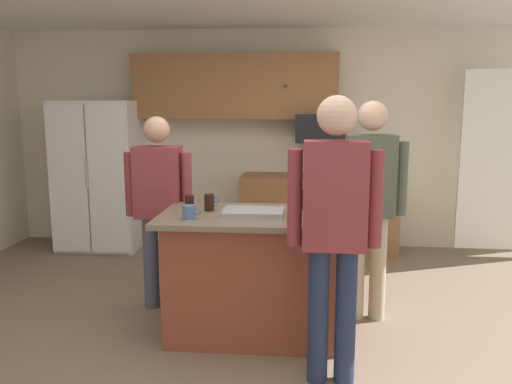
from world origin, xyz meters
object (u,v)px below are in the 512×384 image
kitchen_island (252,274)px  mug_blue_stoneware (210,200)px  mug_ceramic_white (189,212)px  serving_tray (253,212)px  person_guest_left (334,221)px  glass_short_whisky (309,208)px  person_guest_by_door (370,195)px  microwave_over_range (320,128)px  refrigerator (100,175)px  glass_dark_ale (318,203)px  glass_pilsner (190,204)px  glass_stout_tall (300,200)px  tumbler_amber (209,202)px  person_guest_right (159,200)px

kitchen_island → mug_blue_stoneware: size_ratio=11.33×
mug_ceramic_white → serving_tray: bearing=19.6°
person_guest_left → mug_blue_stoneware: size_ratio=14.91×
glass_short_whisky → serving_tray: 0.40m
person_guest_by_door → microwave_over_range: bearing=-103.0°
mug_blue_stoneware → refrigerator: bearing=130.2°
refrigerator → person_guest_by_door: bearing=-32.4°
refrigerator → glass_dark_ale: (2.54, -2.15, 0.12)m
glass_pilsner → glass_dark_ale: bearing=5.3°
mug_ceramic_white → serving_tray: 0.47m
glass_stout_tall → glass_pilsner: 0.84m
glass_pilsner → person_guest_left: bearing=-32.6°
person_guest_by_door → tumbler_amber: 1.27m
glass_dark_ale → refrigerator: bearing=139.8°
person_guest_right → mug_ceramic_white: bearing=-29.6°
kitchen_island → glass_short_whisky: (0.41, -0.05, 0.52)m
person_guest_by_door → glass_pilsner: size_ratio=13.74×
kitchen_island → glass_short_whisky: size_ratio=11.16×
glass_pilsner → glass_short_whisky: glass_pilsner is taller
serving_tray → tumbler_amber: bearing=159.7°
microwave_over_range → person_guest_right: size_ratio=0.34×
glass_stout_tall → mug_ceramic_white: 0.88m
person_guest_by_door → glass_stout_tall: person_guest_by_door is taller
person_guest_by_door → mug_ceramic_white: size_ratio=13.14×
person_guest_by_door → glass_stout_tall: size_ratio=12.09×
glass_short_whisky → mug_blue_stoneware: glass_short_whisky is taller
person_guest_right → glass_dark_ale: bearing=13.9°
refrigerator → glass_dark_ale: size_ratio=13.00×
refrigerator → person_guest_right: (1.22, -1.80, 0.06)m
glass_stout_tall → tumbler_amber: size_ratio=1.14×
person_guest_left → mug_blue_stoneware: person_guest_left is taller
glass_dark_ale → mug_ceramic_white: 0.96m
person_guest_left → glass_short_whisky: 0.62m
glass_dark_ale → glass_pilsner: (-0.96, -0.09, -0.00)m
glass_short_whisky → person_guest_by_door: bearing=41.6°
refrigerator → glass_short_whisky: (2.47, -2.30, 0.12)m
microwave_over_range → glass_pilsner: (-1.02, -2.35, -0.45)m
glass_short_whisky → tumbler_amber: (-0.75, 0.13, 0.00)m
refrigerator → glass_stout_tall: bearing=-40.3°
glass_short_whisky → tumbler_amber: tumbler_amber is taller
microwave_over_range → person_guest_by_door: 2.07m
serving_tray → glass_short_whisky: bearing=-0.3°
refrigerator → mug_blue_stoneware: refrigerator is taller
glass_dark_ale → tumbler_amber: size_ratio=1.06×
person_guest_left → mug_ceramic_white: bearing=24.7°
serving_tray → person_guest_right: bearing=149.4°
glass_short_whisky → microwave_over_range: bearing=86.9°
kitchen_island → mug_ceramic_white: mug_ceramic_white is taller
glass_pilsner → mug_blue_stoneware: (0.11, 0.23, -0.01)m
glass_dark_ale → glass_short_whisky: size_ratio=1.11×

